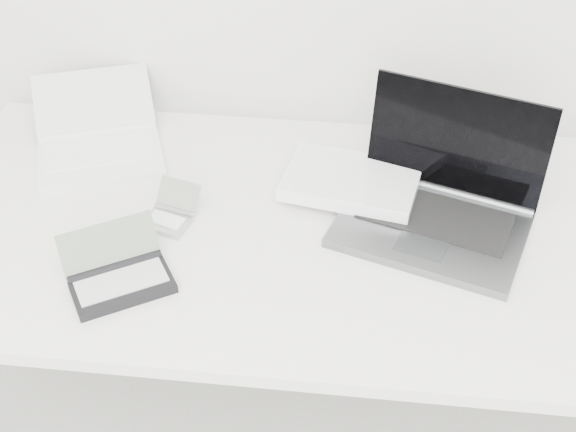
# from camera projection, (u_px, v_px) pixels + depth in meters

# --- Properties ---
(desk) EXTENTS (1.60, 0.80, 0.73)m
(desk) POSITION_uv_depth(u_px,v_px,m) (304.00, 244.00, 1.70)
(desk) COLOR white
(desk) RESTS_ON ground
(laptop_large) EXTENTS (0.56, 0.41, 0.25)m
(laptop_large) POSITION_uv_depth(u_px,v_px,m) (407.00, 196.00, 1.68)
(laptop_large) COLOR slate
(laptop_large) RESTS_ON desk
(netbook_open_white) EXTENTS (0.38, 0.42, 0.11)m
(netbook_open_white) POSITION_uv_depth(u_px,v_px,m) (99.00, 142.00, 1.86)
(netbook_open_white) COLOR white
(netbook_open_white) RESTS_ON desk
(pda_silver) EXTENTS (0.12, 0.14, 0.07)m
(pda_silver) POSITION_uv_depth(u_px,v_px,m) (170.00, 215.00, 1.67)
(pda_silver) COLOR #B3B4B8
(pda_silver) RESTS_ON desk
(palmtop_charcoal) EXTENTS (0.24, 0.23, 0.09)m
(palmtop_charcoal) POSITION_uv_depth(u_px,v_px,m) (119.00, 276.00, 1.53)
(palmtop_charcoal) COLOR black
(palmtop_charcoal) RESTS_ON desk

